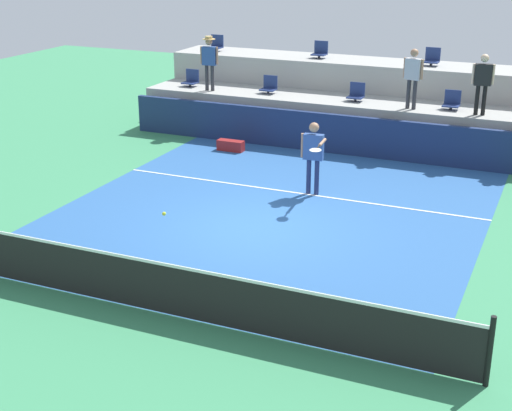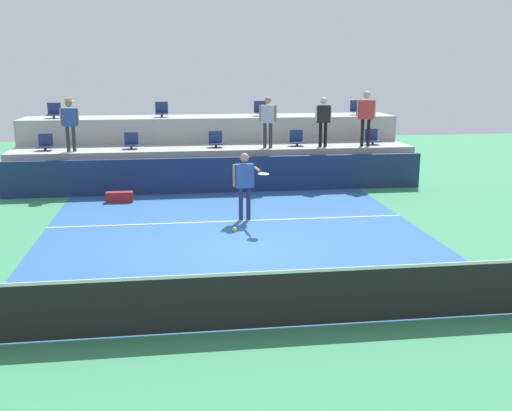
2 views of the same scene
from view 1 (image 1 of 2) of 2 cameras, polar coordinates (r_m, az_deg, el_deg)
The scene contains 20 objects.
ground_plane at distance 15.54m, azimuth -0.09°, elevation -1.72°, with size 40.00×40.00×0.00m, color #388456.
court_inner_paint at distance 16.40m, azimuth 1.31°, elevation -0.51°, with size 9.00×10.00×0.01m, color #285693.
court_service_line at distance 17.62m, azimuth 3.04°, elevation 0.99°, with size 9.00×0.06×0.00m, color white.
tennis_net at distance 12.10m, azimuth -7.75°, elevation -6.05°, with size 10.48×0.08×1.07m.
sponsor_backboard at distance 20.73m, azimuth 6.61°, elevation 5.44°, with size 13.00×0.16×1.10m, color navy.
seating_tier_lower at distance 21.92m, azimuth 7.63°, elevation 6.42°, with size 13.00×1.80×1.25m, color #9E9E99.
seating_tier_upper at distance 23.52m, azimuth 8.93°, elevation 8.37°, with size 13.00×1.80×2.10m, color #9E9E99.
stadium_chair_lower_far_left at distance 23.67m, azimuth -5.00°, elevation 9.63°, with size 0.44×0.40×0.52m.
stadium_chair_lower_left at distance 22.54m, azimuth 1.02°, elevation 9.16°, with size 0.44×0.40×0.52m.
stadium_chair_lower_center at distance 21.67m, azimuth 7.72°, elevation 8.53°, with size 0.44×0.40×0.52m.
stadium_chair_lower_right at distance 21.12m, azimuth 14.81°, elevation 7.73°, with size 0.44×0.40×0.52m.
stadium_chair_upper_far_left at distance 25.11m, azimuth -3.09°, elevation 12.26°, with size 0.44×0.40×0.52m.
stadium_chair_upper_left at distance 23.72m, azimuth 4.95°, elevation 11.74°, with size 0.44×0.40×0.52m.
stadium_chair_upper_right at distance 22.86m, azimuth 13.37°, elevation 10.95°, with size 0.44×0.40×0.52m.
tennis_player at distance 17.23m, azimuth 4.43°, elevation 4.19°, with size 0.80×1.19×1.73m.
spectator_with_hat at distance 22.81m, azimuth -3.61°, elevation 11.24°, with size 0.57×0.43×1.64m.
spectator_leaning_on_rail at distance 20.78m, azimuth 11.97°, elevation 9.91°, with size 0.58×0.27×1.63m.
spectator_in_white at distance 20.50m, azimuth 17.02°, elevation 9.28°, with size 0.57×0.25×1.61m.
tennis_ball at distance 12.83m, azimuth -7.08°, elevation -0.63°, with size 0.07×0.07×0.07m.
equipment_bag at distance 21.00m, azimuth -1.96°, elevation 4.62°, with size 0.76×0.28×0.30m, color maroon.
Camera 1 is at (5.78, -13.19, 5.85)m, focal length 52.07 mm.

